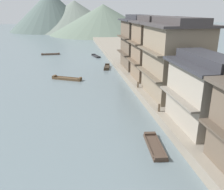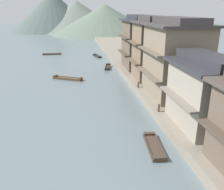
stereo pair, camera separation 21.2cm
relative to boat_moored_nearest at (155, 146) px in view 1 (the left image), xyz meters
name	(u,v)px [view 1 (the left image)]	position (x,y,z in m)	size (l,w,h in m)	color
riverbank_right	(175,73)	(10.69, 20.92, 0.32)	(18.00, 110.00, 0.91)	gray
boat_moored_nearest	(155,146)	(0.00, 0.00, 0.00)	(1.43, 3.98, 0.39)	#423328
boat_moored_second	(67,79)	(-7.15, 21.19, 0.03)	(4.73, 3.08, 0.51)	brown
boat_moored_third	(96,56)	(-0.68, 40.14, -0.01)	(1.87, 4.13, 0.36)	#232326
boat_moored_far	(51,54)	(-11.43, 44.53, -0.01)	(4.46, 1.32, 0.37)	#423328
boat_midriver_drifting	(107,67)	(0.17, 27.90, 0.05)	(1.67, 3.98, 0.53)	#33281E
house_waterfront_second	(204,92)	(4.64, 1.63, 3.78)	(5.21, 7.08, 6.14)	gray
house_waterfront_tall	(175,58)	(5.34, 9.56, 5.07)	(6.61, 8.14, 8.74)	#7F705B
house_waterfront_narrow	(150,49)	(4.81, 16.78, 5.09)	(5.56, 5.94, 8.74)	#75604C
house_waterfront_far	(137,42)	(4.85, 23.90, 5.07)	(5.65, 7.42, 8.74)	brown
mooring_post_dock_mid	(159,108)	(2.04, 4.89, 1.16)	(0.20, 0.20, 0.78)	#473828
mooring_post_dock_far	(138,85)	(2.04, 12.75, 1.15)	(0.20, 0.20, 0.74)	#473828
hill_far_west	(75,16)	(-3.92, 116.73, 7.42)	(49.12, 49.12, 15.10)	slate
hill_far_centre	(103,19)	(8.37, 95.72, 6.30)	(48.20, 48.20, 12.86)	#5B6B5B
hill_far_east	(51,11)	(-15.85, 117.79, 9.71)	(42.88, 42.88, 19.69)	#4C5B56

